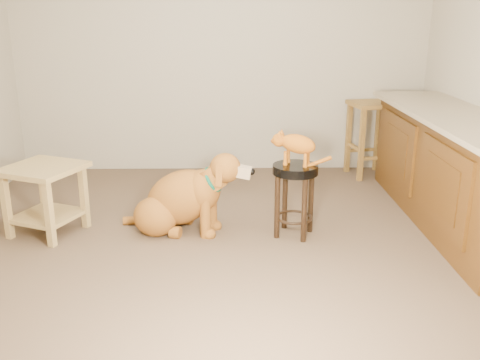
{
  "coord_description": "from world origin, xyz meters",
  "views": [
    {
      "loc": [
        0.08,
        -3.93,
        1.72
      ],
      "look_at": [
        0.16,
        0.11,
        0.45
      ],
      "focal_mm": 40.0,
      "sensor_mm": 36.0,
      "label": 1
    }
  ],
  "objects_px": {
    "padded_stool": "(295,186)",
    "side_table": "(45,189)",
    "golden_retriever": "(182,199)",
    "wood_stool": "(370,138)",
    "tabby_kitten": "(295,145)"
  },
  "relations": [
    {
      "from": "padded_stool",
      "to": "side_table",
      "type": "xyz_separation_m",
      "value": [
        -1.99,
        0.08,
        -0.04
      ]
    },
    {
      "from": "golden_retriever",
      "to": "wood_stool",
      "type": "bearing_deg",
      "value": 52.69
    },
    {
      "from": "wood_stool",
      "to": "side_table",
      "type": "relative_size",
      "value": 1.13
    },
    {
      "from": "wood_stool",
      "to": "tabby_kitten",
      "type": "height_order",
      "value": "tabby_kitten"
    },
    {
      "from": "side_table",
      "to": "golden_retriever",
      "type": "bearing_deg",
      "value": 1.17
    },
    {
      "from": "golden_retriever",
      "to": "tabby_kitten",
      "type": "bearing_deg",
      "value": 7.66
    },
    {
      "from": "padded_stool",
      "to": "tabby_kitten",
      "type": "height_order",
      "value": "tabby_kitten"
    },
    {
      "from": "wood_stool",
      "to": "tabby_kitten",
      "type": "relative_size",
      "value": 1.72
    },
    {
      "from": "side_table",
      "to": "tabby_kitten",
      "type": "height_order",
      "value": "tabby_kitten"
    },
    {
      "from": "padded_stool",
      "to": "golden_retriever",
      "type": "relative_size",
      "value": 0.53
    },
    {
      "from": "padded_stool",
      "to": "side_table",
      "type": "distance_m",
      "value": 1.99
    },
    {
      "from": "padded_stool",
      "to": "wood_stool",
      "type": "xyz_separation_m",
      "value": [
        1.01,
        1.63,
        0.01
      ]
    },
    {
      "from": "side_table",
      "to": "tabby_kitten",
      "type": "xyz_separation_m",
      "value": [
        1.98,
        -0.08,
        0.37
      ]
    },
    {
      "from": "side_table",
      "to": "tabby_kitten",
      "type": "distance_m",
      "value": 2.02
    },
    {
      "from": "golden_retriever",
      "to": "tabby_kitten",
      "type": "distance_m",
      "value": 1.02
    }
  ]
}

